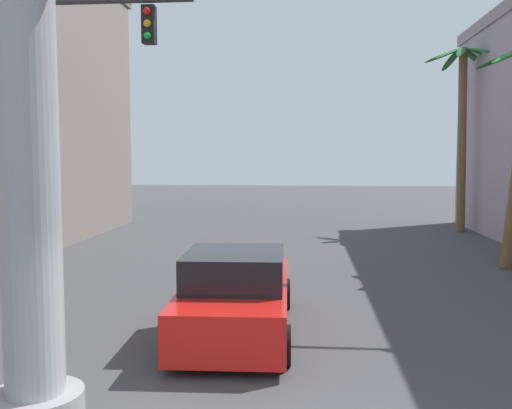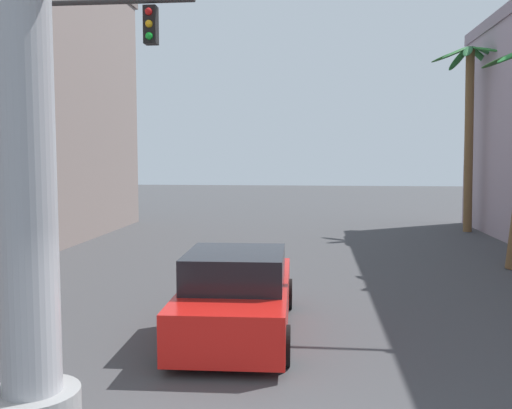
% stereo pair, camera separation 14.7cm
% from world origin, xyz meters
% --- Properties ---
extents(ground_plane, '(94.70, 94.70, 0.00)m').
position_xyz_m(ground_plane, '(0.00, 10.00, 0.00)').
color(ground_plane, '#424244').
extents(car_lead, '(2.10, 4.79, 1.56)m').
position_xyz_m(car_lead, '(-0.45, 5.35, 0.70)').
color(car_lead, black).
rests_on(car_lead, ground).
extents(palm_tree_far_right, '(3.12, 3.08, 7.89)m').
position_xyz_m(palm_tree_far_right, '(7.45, 20.27, 5.06)').
color(palm_tree_far_right, brown).
rests_on(palm_tree_far_right, ground).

